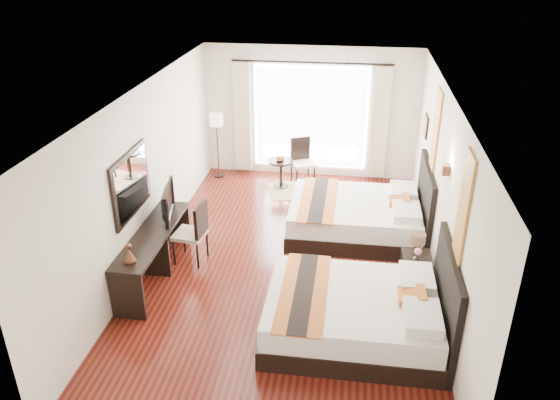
# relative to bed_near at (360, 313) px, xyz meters

# --- Properties ---
(floor) EXTENTS (4.50, 7.50, 0.01)m
(floor) POSITION_rel_bed_near_xyz_m (-1.15, 1.59, -0.34)
(floor) COLOR #3E0B0B
(floor) RESTS_ON ground
(ceiling) EXTENTS (4.50, 7.50, 0.02)m
(ceiling) POSITION_rel_bed_near_xyz_m (-1.15, 1.59, 2.45)
(ceiling) COLOR white
(ceiling) RESTS_ON wall_headboard
(wall_headboard) EXTENTS (0.01, 7.50, 2.80)m
(wall_headboard) POSITION_rel_bed_near_xyz_m (1.10, 1.59, 1.06)
(wall_headboard) COLOR silver
(wall_headboard) RESTS_ON floor
(wall_desk) EXTENTS (0.01, 7.50, 2.80)m
(wall_desk) POSITION_rel_bed_near_xyz_m (-3.39, 1.59, 1.06)
(wall_desk) COLOR silver
(wall_desk) RESTS_ON floor
(wall_window) EXTENTS (4.50, 0.01, 2.80)m
(wall_window) POSITION_rel_bed_near_xyz_m (-1.15, 5.33, 1.06)
(wall_window) COLOR silver
(wall_window) RESTS_ON floor
(wall_entry) EXTENTS (4.50, 0.01, 2.80)m
(wall_entry) POSITION_rel_bed_near_xyz_m (-1.15, -2.16, 1.06)
(wall_entry) COLOR silver
(wall_entry) RESTS_ON floor
(window_glass) EXTENTS (2.40, 0.02, 2.20)m
(window_glass) POSITION_rel_bed_near_xyz_m (-1.15, 5.32, 0.96)
(window_glass) COLOR white
(window_glass) RESTS_ON wall_window
(sheer_curtain) EXTENTS (2.30, 0.02, 2.10)m
(sheer_curtain) POSITION_rel_bed_near_xyz_m (-1.15, 5.26, 0.96)
(sheer_curtain) COLOR white
(sheer_curtain) RESTS_ON wall_window
(drape_left) EXTENTS (0.35, 0.14, 2.35)m
(drape_left) POSITION_rel_bed_near_xyz_m (-2.60, 5.22, 0.94)
(drape_left) COLOR #BEAF93
(drape_left) RESTS_ON floor
(drape_right) EXTENTS (0.35, 0.14, 2.35)m
(drape_right) POSITION_rel_bed_near_xyz_m (0.30, 5.22, 0.94)
(drape_right) COLOR #BEAF93
(drape_right) RESTS_ON floor
(art_panel_near) EXTENTS (0.03, 0.50, 1.35)m
(art_panel_near) POSITION_rel_bed_near_xyz_m (1.08, 0.00, 1.61)
(art_panel_near) COLOR maroon
(art_panel_near) RESTS_ON wall_headboard
(art_panel_far) EXTENTS (0.03, 0.50, 1.35)m
(art_panel_far) POSITION_rel_bed_near_xyz_m (1.08, 2.77, 1.61)
(art_panel_far) COLOR maroon
(art_panel_far) RESTS_ON wall_headboard
(wall_sconce) EXTENTS (0.10, 0.14, 0.14)m
(wall_sconce) POSITION_rel_bed_near_xyz_m (1.04, 1.24, 1.58)
(wall_sconce) COLOR #4F2C1C
(wall_sconce) RESTS_ON wall_headboard
(mirror_frame) EXTENTS (0.04, 1.25, 0.95)m
(mirror_frame) POSITION_rel_bed_near_xyz_m (-3.37, 0.97, 1.21)
(mirror_frame) COLOR black
(mirror_frame) RESTS_ON wall_desk
(mirror_glass) EXTENTS (0.01, 1.12, 0.82)m
(mirror_glass) POSITION_rel_bed_near_xyz_m (-3.34, 0.97, 1.21)
(mirror_glass) COLOR white
(mirror_glass) RESTS_ON mirror_frame
(bed_near) EXTENTS (2.33, 1.81, 1.32)m
(bed_near) POSITION_rel_bed_near_xyz_m (0.00, 0.00, 0.00)
(bed_near) COLOR black
(bed_near) RESTS_ON floor
(bed_far) EXTENTS (2.35, 1.83, 1.33)m
(bed_far) POSITION_rel_bed_near_xyz_m (-0.01, 2.77, 0.00)
(bed_far) COLOR black
(bed_far) RESTS_ON floor
(nightstand) EXTENTS (0.43, 0.54, 0.52)m
(nightstand) POSITION_rel_bed_near_xyz_m (0.82, 1.24, -0.08)
(nightstand) COLOR black
(nightstand) RESTS_ON floor
(table_lamp) EXTENTS (0.22, 0.22, 0.34)m
(table_lamp) POSITION_rel_bed_near_xyz_m (0.82, 1.34, 0.39)
(table_lamp) COLOR black
(table_lamp) RESTS_ON nightstand
(vase) EXTENTS (0.16, 0.16, 0.14)m
(vase) POSITION_rel_bed_near_xyz_m (0.79, 1.06, 0.23)
(vase) COLOR black
(vase) RESTS_ON nightstand
(console_desk) EXTENTS (0.50, 2.20, 0.76)m
(console_desk) POSITION_rel_bed_near_xyz_m (-3.14, 0.97, 0.04)
(console_desk) COLOR black
(console_desk) RESTS_ON floor
(television) EXTENTS (0.30, 0.90, 0.51)m
(television) POSITION_rel_bed_near_xyz_m (-3.12, 1.52, 0.67)
(television) COLOR black
(television) RESTS_ON console_desk
(bronze_figurine) EXTENTS (0.20, 0.20, 0.26)m
(bronze_figurine) POSITION_rel_bed_near_xyz_m (-3.14, 0.14, 0.54)
(bronze_figurine) COLOR #4F2C1C
(bronze_figurine) RESTS_ON console_desk
(desk_chair) EXTENTS (0.53, 0.53, 1.03)m
(desk_chair) POSITION_rel_bed_near_xyz_m (-2.70, 1.48, -0.03)
(desk_chair) COLOR #BBB290
(desk_chair) RESTS_ON floor
(floor_lamp) EXTENTS (0.29, 0.29, 1.42)m
(floor_lamp) POSITION_rel_bed_near_xyz_m (-3.11, 4.93, 0.85)
(floor_lamp) COLOR black
(floor_lamp) RESTS_ON floor
(side_table) EXTENTS (0.52, 0.52, 0.60)m
(side_table) POSITION_rel_bed_near_xyz_m (-1.67, 4.56, -0.04)
(side_table) COLOR black
(side_table) RESTS_ON floor
(fruit_bowl) EXTENTS (0.24, 0.24, 0.05)m
(fruit_bowl) POSITION_rel_bed_near_xyz_m (-1.69, 4.53, 0.28)
(fruit_bowl) COLOR #452918
(fruit_bowl) RESTS_ON side_table
(window_chair) EXTENTS (0.60, 0.60, 0.98)m
(window_chair) POSITION_rel_bed_near_xyz_m (-1.25, 4.81, -0.04)
(window_chair) COLOR #BBB290
(window_chair) RESTS_ON floor
(jute_rug) EXTENTS (1.52, 1.24, 0.01)m
(jute_rug) POSITION_rel_bed_near_xyz_m (-1.23, 4.44, -0.33)
(jute_rug) COLOR tan
(jute_rug) RESTS_ON floor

